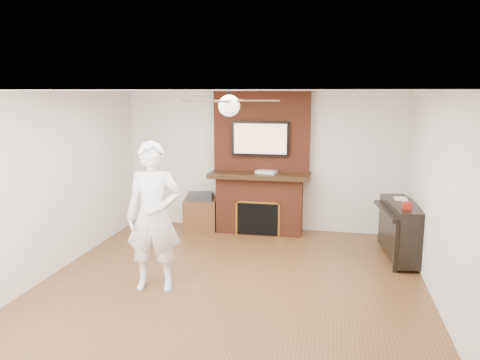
% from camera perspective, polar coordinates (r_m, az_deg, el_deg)
% --- Properties ---
extents(room_shell, '(5.36, 5.86, 2.86)m').
position_cam_1_polar(room_shell, '(5.82, -1.28, -1.56)').
color(room_shell, '#573419').
rests_on(room_shell, ground).
extents(fireplace, '(1.78, 0.64, 2.50)m').
position_cam_1_polar(fireplace, '(8.32, 2.52, 0.39)').
color(fireplace, brown).
rests_on(fireplace, ground).
extents(tv, '(1.00, 0.08, 0.60)m').
position_cam_1_polar(tv, '(8.18, 2.51, 5.06)').
color(tv, black).
rests_on(tv, fireplace).
extents(ceiling_fan, '(1.21, 1.21, 0.31)m').
position_cam_1_polar(ceiling_fan, '(5.68, -1.33, 9.15)').
color(ceiling_fan, black).
rests_on(ceiling_fan, room_shell).
extents(person, '(0.76, 0.57, 1.89)m').
position_cam_1_polar(person, '(5.97, -10.48, -4.39)').
color(person, white).
rests_on(person, ground).
extents(side_table, '(0.66, 0.66, 0.67)m').
position_cam_1_polar(side_table, '(8.64, -4.83, -3.93)').
color(side_table, '#532E17').
rests_on(side_table, ground).
extents(piano, '(0.64, 1.35, 0.95)m').
position_cam_1_polar(piano, '(7.46, 19.02, -5.64)').
color(piano, black).
rests_on(piano, ground).
extents(cable_box, '(0.38, 0.27, 0.05)m').
position_cam_1_polar(cable_box, '(8.19, 3.22, 1.00)').
color(cable_box, silver).
rests_on(cable_box, fireplace).
extents(candle_orange, '(0.07, 0.07, 0.12)m').
position_cam_1_polar(candle_orange, '(8.40, 0.70, -6.07)').
color(candle_orange, red).
rests_on(candle_orange, ground).
extents(candle_green, '(0.08, 0.08, 0.08)m').
position_cam_1_polar(candle_green, '(8.39, 2.29, -6.24)').
color(candle_green, '#37772F').
rests_on(candle_green, ground).
extents(candle_cream, '(0.07, 0.07, 0.09)m').
position_cam_1_polar(candle_cream, '(8.30, 3.49, -6.38)').
color(candle_cream, beige).
rests_on(candle_cream, ground).
extents(candle_blue, '(0.07, 0.07, 0.07)m').
position_cam_1_polar(candle_blue, '(8.34, 3.98, -6.39)').
color(candle_blue, teal).
rests_on(candle_blue, ground).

